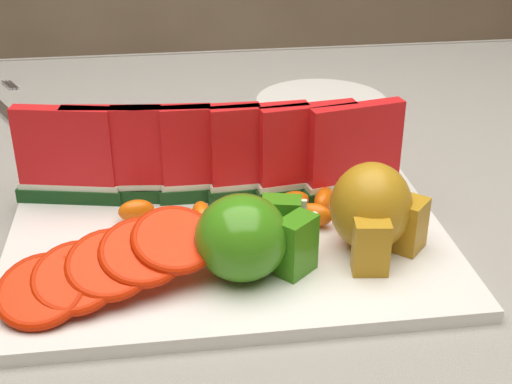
% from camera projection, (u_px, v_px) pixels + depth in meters
% --- Properties ---
extents(table, '(1.40, 0.90, 0.75)m').
position_uv_depth(table, '(182.00, 275.00, 0.80)').
color(table, '#542F21').
rests_on(table, ground).
extents(tablecloth, '(1.53, 1.03, 0.20)m').
position_uv_depth(tablecloth, '(179.00, 227.00, 0.77)').
color(tablecloth, gray).
rests_on(tablecloth, table).
extents(platter, '(0.40, 0.30, 0.01)m').
position_uv_depth(platter, '(228.00, 237.00, 0.66)').
color(platter, silver).
rests_on(platter, tablecloth).
extents(apple_cluster, '(0.11, 0.10, 0.07)m').
position_uv_depth(apple_cluster, '(250.00, 237.00, 0.59)').
color(apple_cluster, '#3D7C1C').
rests_on(apple_cluster, platter).
extents(pear_cluster, '(0.09, 0.09, 0.08)m').
position_uv_depth(pear_cluster, '(373.00, 210.00, 0.62)').
color(pear_cluster, '#B58104').
rests_on(pear_cluster, platter).
extents(side_plate, '(0.19, 0.19, 0.01)m').
position_uv_depth(side_plate, '(322.00, 103.00, 0.98)').
color(side_plate, silver).
rests_on(side_plate, tablecloth).
extents(fork, '(0.09, 0.19, 0.00)m').
position_uv_depth(fork, '(0.00, 104.00, 0.98)').
color(fork, silver).
rests_on(fork, tablecloth).
extents(watermelon_row, '(0.39, 0.07, 0.10)m').
position_uv_depth(watermelon_row, '(211.00, 156.00, 0.69)').
color(watermelon_row, '#0C370B').
rests_on(watermelon_row, platter).
extents(orange_fan_front, '(0.19, 0.12, 0.05)m').
position_uv_depth(orange_fan_front, '(110.00, 264.00, 0.56)').
color(orange_fan_front, '#FA2000').
rests_on(orange_fan_front, platter).
extents(orange_fan_back, '(0.33, 0.10, 0.04)m').
position_uv_depth(orange_fan_back, '(216.00, 154.00, 0.76)').
color(orange_fan_back, '#FA2000').
rests_on(orange_fan_back, platter).
extents(tangerine_segments, '(0.21, 0.08, 0.02)m').
position_uv_depth(tangerine_segments, '(239.00, 214.00, 0.66)').
color(tangerine_segments, '#E54D0A').
rests_on(tangerine_segments, platter).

